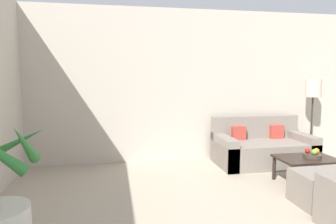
{
  "coord_description": "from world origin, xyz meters",
  "views": [
    {
      "loc": [
        -1.92,
        1.41,
        1.52
      ],
      "look_at": [
        -1.14,
        5.71,
        1.0
      ],
      "focal_mm": 32.0,
      "sensor_mm": 36.0,
      "label": 1
    }
  ],
  "objects_px": {
    "floor_lamp": "(313,93)",
    "apple_red": "(307,151)",
    "coffee_table": "(306,161)",
    "ottoman": "(323,188)",
    "fruit_bowl": "(312,156)",
    "sofa_loveseat": "(262,148)",
    "orange_fruit": "(317,151)",
    "apple_green": "(314,152)"
  },
  "relations": [
    {
      "from": "apple_red",
      "to": "sofa_loveseat",
      "type": "bearing_deg",
      "value": 101.65
    },
    {
      "from": "fruit_bowl",
      "to": "apple_red",
      "type": "relative_size",
      "value": 3.33
    },
    {
      "from": "apple_red",
      "to": "apple_green",
      "type": "relative_size",
      "value": 0.92
    },
    {
      "from": "coffee_table",
      "to": "ottoman",
      "type": "bearing_deg",
      "value": -110.0
    },
    {
      "from": "sofa_loveseat",
      "to": "apple_red",
      "type": "height_order",
      "value": "sofa_loveseat"
    },
    {
      "from": "coffee_table",
      "to": "apple_green",
      "type": "bearing_deg",
      "value": -20.88
    },
    {
      "from": "floor_lamp",
      "to": "apple_green",
      "type": "relative_size",
      "value": 17.97
    },
    {
      "from": "apple_red",
      "to": "orange_fruit",
      "type": "height_order",
      "value": "orange_fruit"
    },
    {
      "from": "ottoman",
      "to": "fruit_bowl",
      "type": "bearing_deg",
      "value": 63.64
    },
    {
      "from": "sofa_loveseat",
      "to": "ottoman",
      "type": "xyz_separation_m",
      "value": [
        -0.11,
        -1.71,
        -0.07
      ]
    },
    {
      "from": "floor_lamp",
      "to": "coffee_table",
      "type": "distance_m",
      "value": 1.73
    },
    {
      "from": "fruit_bowl",
      "to": "apple_red",
      "type": "height_order",
      "value": "apple_red"
    },
    {
      "from": "apple_green",
      "to": "ottoman",
      "type": "height_order",
      "value": "apple_green"
    },
    {
      "from": "apple_green",
      "to": "ottoman",
      "type": "bearing_deg",
      "value": -117.54
    },
    {
      "from": "sofa_loveseat",
      "to": "apple_red",
      "type": "relative_size",
      "value": 21.81
    },
    {
      "from": "apple_red",
      "to": "apple_green",
      "type": "distance_m",
      "value": 0.11
    },
    {
      "from": "floor_lamp",
      "to": "orange_fruit",
      "type": "relative_size",
      "value": 18.93
    },
    {
      "from": "apple_green",
      "to": "apple_red",
      "type": "bearing_deg",
      "value": 108.82
    },
    {
      "from": "fruit_bowl",
      "to": "apple_green",
      "type": "xyz_separation_m",
      "value": [
        -0.0,
        -0.04,
        0.06
      ]
    },
    {
      "from": "sofa_loveseat",
      "to": "orange_fruit",
      "type": "height_order",
      "value": "sofa_loveseat"
    },
    {
      "from": "apple_green",
      "to": "fruit_bowl",
      "type": "bearing_deg",
      "value": 85.26
    },
    {
      "from": "coffee_table",
      "to": "orange_fruit",
      "type": "relative_size",
      "value": 10.48
    },
    {
      "from": "apple_green",
      "to": "orange_fruit",
      "type": "relative_size",
      "value": 1.05
    },
    {
      "from": "fruit_bowl",
      "to": "orange_fruit",
      "type": "height_order",
      "value": "orange_fruit"
    },
    {
      "from": "fruit_bowl",
      "to": "ottoman",
      "type": "distance_m",
      "value": 0.8
    },
    {
      "from": "sofa_loveseat",
      "to": "ottoman",
      "type": "height_order",
      "value": "sofa_loveseat"
    },
    {
      "from": "ottoman",
      "to": "sofa_loveseat",
      "type": "bearing_deg",
      "value": 86.39
    },
    {
      "from": "floor_lamp",
      "to": "apple_red",
      "type": "bearing_deg",
      "value": -127.46
    },
    {
      "from": "apple_red",
      "to": "ottoman",
      "type": "xyz_separation_m",
      "value": [
        -0.31,
        -0.75,
        -0.26
      ]
    },
    {
      "from": "apple_red",
      "to": "ottoman",
      "type": "bearing_deg",
      "value": -112.07
    },
    {
      "from": "apple_green",
      "to": "orange_fruit",
      "type": "xyz_separation_m",
      "value": [
        0.08,
        0.06,
        -0.0
      ]
    },
    {
      "from": "sofa_loveseat",
      "to": "fruit_bowl",
      "type": "xyz_separation_m",
      "value": [
        0.24,
        -1.02,
        0.13
      ]
    },
    {
      "from": "floor_lamp",
      "to": "orange_fruit",
      "type": "bearing_deg",
      "value": -122.59
    },
    {
      "from": "coffee_table",
      "to": "apple_red",
      "type": "height_order",
      "value": "apple_red"
    },
    {
      "from": "apple_red",
      "to": "fruit_bowl",
      "type": "bearing_deg",
      "value": -57.82
    },
    {
      "from": "floor_lamp",
      "to": "orange_fruit",
      "type": "distance_m",
      "value": 1.56
    },
    {
      "from": "sofa_loveseat",
      "to": "coffee_table",
      "type": "xyz_separation_m",
      "value": [
        0.14,
        -1.02,
        0.05
      ]
    },
    {
      "from": "sofa_loveseat",
      "to": "floor_lamp",
      "type": "xyz_separation_m",
      "value": [
        1.05,
        0.15,
        0.95
      ]
    },
    {
      "from": "floor_lamp",
      "to": "coffee_table",
      "type": "xyz_separation_m",
      "value": [
        -0.91,
        -1.18,
        -0.89
      ]
    },
    {
      "from": "floor_lamp",
      "to": "apple_red",
      "type": "distance_m",
      "value": 1.59
    },
    {
      "from": "coffee_table",
      "to": "apple_red",
      "type": "distance_m",
      "value": 0.16
    },
    {
      "from": "fruit_bowl",
      "to": "coffee_table",
      "type": "bearing_deg",
      "value": -175.94
    }
  ]
}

